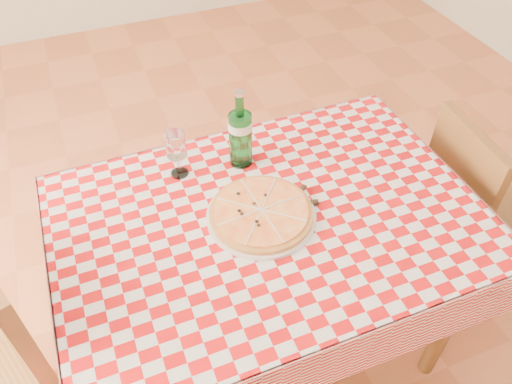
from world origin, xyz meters
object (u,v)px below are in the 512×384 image
at_px(water_bottle, 240,129).
at_px(wine_glass, 177,154).
at_px(dining_table, 269,238).
at_px(chair_near, 470,200).
at_px(pizza_plate, 261,212).

distance_m(water_bottle, wine_glass, 0.22).
distance_m(dining_table, water_bottle, 0.36).
bearing_deg(chair_near, water_bottle, 168.76).
relative_size(pizza_plate, wine_glass, 2.00).
bearing_deg(pizza_plate, dining_table, -20.79).
relative_size(dining_table, wine_glass, 7.15).
distance_m(pizza_plate, water_bottle, 0.29).
distance_m(dining_table, chair_near, 0.89).
bearing_deg(pizza_plate, wine_glass, 122.22).
bearing_deg(chair_near, pizza_plate, -174.34).
relative_size(water_bottle, wine_glass, 1.69).
distance_m(chair_near, water_bottle, 0.99).
height_order(dining_table, wine_glass, wine_glass).
xyz_separation_m(pizza_plate, water_bottle, (0.03, 0.26, 0.12)).
xyz_separation_m(water_bottle, wine_glass, (-0.21, 0.02, -0.06)).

